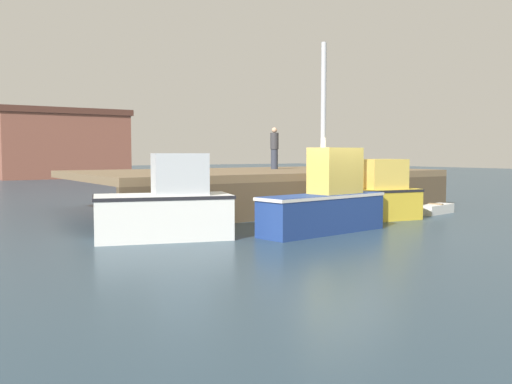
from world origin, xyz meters
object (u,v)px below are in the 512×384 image
at_px(fishing_boat_near_right, 326,201).
at_px(dockworker, 274,148).
at_px(fishing_boat_near_left, 167,206).
at_px(rowboat, 436,209).
at_px(fishing_boat_mid, 372,196).

relative_size(fishing_boat_near_right, dockworker, 2.90).
distance_m(fishing_boat_near_left, rowboat, 10.19).
bearing_deg(fishing_boat_near_right, fishing_boat_near_left, 162.40).
relative_size(fishing_boat_near_left, dockworker, 2.10).
bearing_deg(fishing_boat_mid, rowboat, 0.52).
height_order(fishing_boat_mid, rowboat, fishing_boat_mid).
bearing_deg(rowboat, fishing_boat_near_left, -178.97).
bearing_deg(dockworker, rowboat, -67.63).
relative_size(rowboat, dockworker, 1.01).
bearing_deg(fishing_boat_near_left, fishing_boat_mid, 1.25).
height_order(rowboat, dockworker, dockworker).
height_order(fishing_boat_near_left, fishing_boat_near_right, fishing_boat_near_right).
height_order(fishing_boat_near_right, rowboat, fishing_boat_near_right).
bearing_deg(rowboat, fishing_boat_mid, -179.48).
bearing_deg(fishing_boat_mid, fishing_boat_near_left, -178.75).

